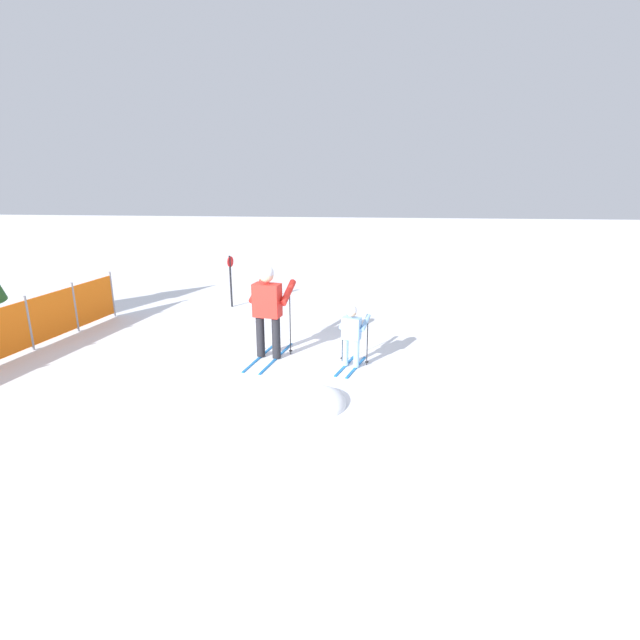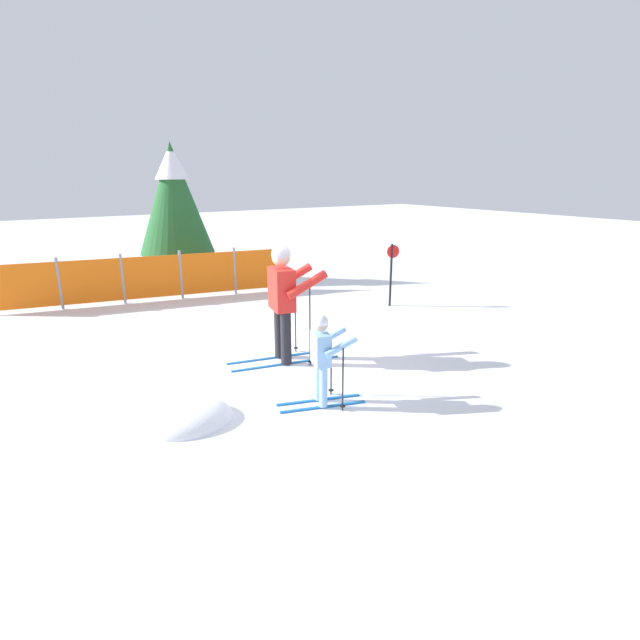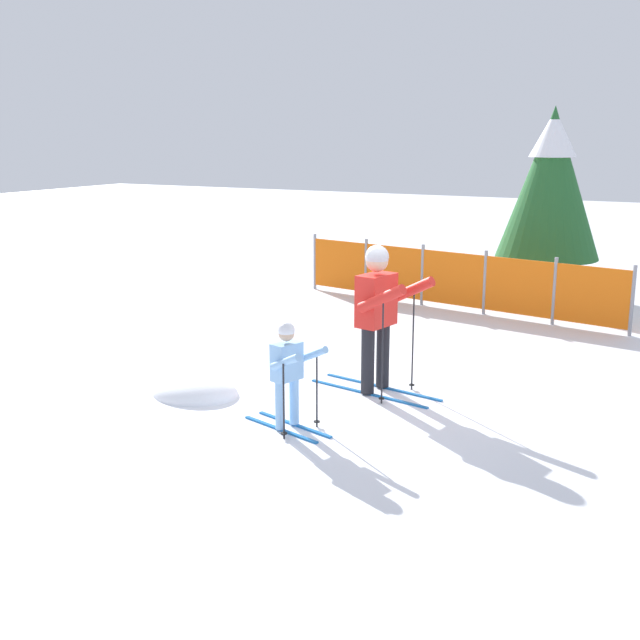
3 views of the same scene
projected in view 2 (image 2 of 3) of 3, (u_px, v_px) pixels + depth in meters
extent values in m
plane|color=white|center=(263.00, 358.00, 7.89)|extent=(60.00, 60.00, 0.00)
cube|color=#1966B2|center=(280.00, 357.00, 7.92)|extent=(1.69, 0.38, 0.02)
cube|color=#1966B2|center=(286.00, 364.00, 7.63)|extent=(1.69, 0.38, 0.02)
cylinder|color=black|center=(280.00, 332.00, 7.81)|extent=(0.16, 0.16, 0.81)
cylinder|color=black|center=(286.00, 338.00, 7.52)|extent=(0.16, 0.16, 0.81)
cube|color=red|center=(282.00, 289.00, 7.46)|extent=(0.38, 0.55, 0.63)
cylinder|color=red|center=(293.00, 277.00, 7.81)|extent=(0.65, 0.25, 0.41)
cylinder|color=red|center=(307.00, 285.00, 7.25)|extent=(0.65, 0.25, 0.41)
sphere|color=#D8AD8C|center=(281.00, 257.00, 7.32)|extent=(0.27, 0.27, 0.27)
sphere|color=silver|center=(281.00, 254.00, 7.31)|extent=(0.28, 0.28, 0.28)
cylinder|color=black|center=(295.00, 314.00, 8.01)|extent=(0.02, 0.02, 1.26)
cylinder|color=black|center=(296.00, 348.00, 8.18)|extent=(0.07, 0.07, 0.01)
cylinder|color=black|center=(310.00, 326.00, 7.42)|extent=(0.02, 0.02, 1.26)
cylinder|color=black|center=(310.00, 362.00, 7.58)|extent=(0.07, 0.07, 0.01)
cube|color=#1966B2|center=(319.00, 400.00, 6.41)|extent=(1.07, 0.37, 0.02)
cube|color=#1966B2|center=(323.00, 407.00, 6.22)|extent=(1.07, 0.37, 0.02)
cylinder|color=#8CBFF2|center=(319.00, 380.00, 6.34)|extent=(0.10, 0.10, 0.52)
cylinder|color=#8CBFF2|center=(323.00, 387.00, 6.15)|extent=(0.10, 0.10, 0.52)
cube|color=#8CBFF2|center=(321.00, 349.00, 6.11)|extent=(0.27, 0.37, 0.41)
cylinder|color=#8CBFF2|center=(331.00, 337.00, 6.33)|extent=(0.42, 0.20, 0.25)
cylinder|color=#8CBFF2|center=(341.00, 347.00, 5.95)|extent=(0.42, 0.20, 0.25)
sphere|color=#D8AD8C|center=(321.00, 325.00, 6.02)|extent=(0.17, 0.17, 0.17)
sphere|color=white|center=(321.00, 322.00, 6.01)|extent=(0.18, 0.18, 0.18)
cylinder|color=black|center=(331.00, 366.00, 6.49)|extent=(0.02, 0.02, 0.81)
cylinder|color=black|center=(331.00, 390.00, 6.58)|extent=(0.07, 0.07, 0.01)
cylinder|color=black|center=(343.00, 380.00, 6.04)|extent=(0.02, 0.02, 0.81)
cylinder|color=black|center=(343.00, 406.00, 6.14)|extent=(0.07, 0.07, 0.01)
cylinder|color=gray|center=(59.00, 284.00, 10.57)|extent=(0.06, 0.06, 1.12)
cylinder|color=gray|center=(123.00, 279.00, 11.03)|extent=(0.06, 0.06, 1.12)
cylinder|color=gray|center=(181.00, 275.00, 11.49)|extent=(0.06, 0.06, 1.12)
cylinder|color=gray|center=(235.00, 271.00, 11.95)|extent=(0.06, 0.06, 1.12)
cylinder|color=gray|center=(285.00, 267.00, 12.40)|extent=(0.06, 0.06, 1.12)
cube|color=orange|center=(26.00, 286.00, 10.34)|extent=(1.24, 0.26, 0.94)
cube|color=orange|center=(92.00, 281.00, 10.80)|extent=(1.24, 0.26, 0.94)
cube|color=orange|center=(152.00, 277.00, 11.26)|extent=(1.24, 0.26, 0.94)
cube|color=orange|center=(208.00, 273.00, 11.72)|extent=(1.24, 0.26, 0.94)
cube|color=orange|center=(260.00, 269.00, 12.17)|extent=(1.24, 0.26, 0.94)
cylinder|color=#4C3823|center=(179.00, 267.00, 13.50)|extent=(0.24, 0.24, 0.76)
cone|color=#225B2B|center=(174.00, 199.00, 12.99)|extent=(1.94, 1.94, 2.84)
cone|color=white|center=(171.00, 162.00, 12.73)|extent=(0.87, 0.87, 0.85)
cylinder|color=black|center=(391.00, 275.00, 10.83)|extent=(0.05, 0.05, 1.36)
cylinder|color=red|center=(393.00, 251.00, 10.69)|extent=(0.27, 0.10, 0.28)
ellipsoid|color=white|center=(188.00, 421.00, 5.89)|extent=(1.09, 0.93, 0.44)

